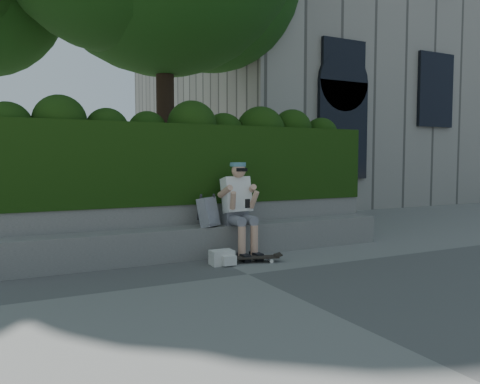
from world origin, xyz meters
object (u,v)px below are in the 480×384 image
person (238,205)px  backpack_plaid (208,212)px  backpack_ground (222,258)px  skateboard (252,258)px

person → backpack_plaid: 0.46m
backpack_plaid → backpack_ground: 0.77m
person → skateboard: person is taller
person → skateboard: bearing=-94.9°
backpack_plaid → backpack_ground: bearing=-124.5°
backpack_plaid → backpack_ground: backpack_plaid is taller
person → backpack_plaid: bearing=169.6°
person → backpack_plaid: (-0.45, 0.08, -0.09)m
person → skateboard: 0.85m
person → backpack_ground: person is taller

